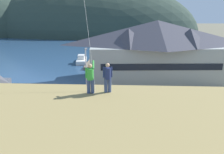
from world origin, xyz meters
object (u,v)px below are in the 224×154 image
wharf_dock (94,63)px  person_kite_flyer (90,77)px  harbor_lodge (156,49)px  parked_car_corner_spot (29,102)px  moored_boat_wharfside (81,60)px  moored_boat_outer_mooring (109,62)px  parked_car_front_row_end (66,104)px  parked_car_front_row_red (104,109)px  parked_car_back_row_right (145,107)px  person_companion (108,77)px  parking_light_pole (86,72)px  parked_car_lone_by_shed (57,136)px

wharf_dock → person_kite_flyer: size_ratio=6.24×
harbor_lodge → parked_car_corner_spot: (-18.01, -14.52, -4.71)m
wharf_dock → moored_boat_wharfside: moored_boat_wharfside is taller
parked_car_corner_spot → moored_boat_outer_mooring: bearing=71.7°
harbor_lodge → wharf_dock: harbor_lodge is taller
parked_car_corner_spot → parked_car_front_row_end: same height
parked_car_corner_spot → parked_car_front_row_end: size_ratio=0.99×
harbor_lodge → parked_car_corner_spot: harbor_lodge is taller
parked_car_front_row_red → parked_car_back_row_right: size_ratio=1.02×
moored_boat_wharfside → person_companion: person_companion is taller
wharf_dock → parked_car_corner_spot: parked_car_corner_spot is taller
harbor_lodge → moored_boat_outer_mooring: harbor_lodge is taller
harbor_lodge → wharf_dock: bearing=138.0°
moored_boat_wharfside → person_companion: bearing=-76.8°
parked_car_corner_spot → person_companion: person_companion is taller
parked_car_front_row_red → parked_car_back_row_right: (4.90, 0.80, 0.00)m
parked_car_corner_spot → person_kite_flyer: bearing=-52.4°
parking_light_pole → person_companion: bearing=-75.8°
wharf_dock → parking_light_pole: bearing=-84.9°
moored_boat_outer_mooring → parked_car_back_row_right: bearing=-77.0°
harbor_lodge → person_companion: size_ratio=14.75×
parked_car_back_row_right → person_kite_flyer: bearing=-110.5°
moored_boat_outer_mooring → person_companion: size_ratio=4.82×
parked_car_lone_by_shed → parking_light_pole: size_ratio=0.58×
wharf_dock → parking_light_pole: 23.50m
parked_car_corner_spot → parked_car_lone_by_shed: bearing=-51.9°
parked_car_front_row_end → person_kite_flyer: (5.19, -12.87, 7.27)m
wharf_dock → person_companion: bearing=-81.1°
moored_boat_outer_mooring → parked_car_back_row_right: moored_boat_outer_mooring is taller
parked_car_corner_spot → parked_car_front_row_end: (4.87, -0.20, 0.00)m
moored_boat_outer_mooring → person_kite_flyer: bearing=-87.8°
parked_car_lone_by_shed → parked_car_corner_spot: size_ratio=1.02×
parked_car_front_row_red → parking_light_pole: parking_light_pole is taller
person_companion → parked_car_back_row_right: bearing=73.3°
parked_car_front_row_red → parked_car_lone_by_shed: (-3.84, -6.18, 0.00)m
moored_boat_outer_mooring → parked_car_front_row_end: (-3.72, -26.19, 0.34)m
wharf_dock → parked_car_lone_by_shed: size_ratio=2.69×
parked_car_front_row_red → moored_boat_wharfside: bearing=105.8°
parked_car_corner_spot → parked_car_back_row_right: bearing=-2.5°
harbor_lodge → parked_car_front_row_end: (-13.14, -14.72, -4.71)m
parked_car_front_row_end → moored_boat_wharfside: bearing=96.9°
harbor_lodge → parked_car_back_row_right: harbor_lodge is taller
moored_boat_outer_mooring → parked_car_front_row_red: 27.46m
harbor_lodge → parked_car_corner_spot: 23.60m
wharf_dock → parked_car_front_row_red: 28.20m
moored_boat_wharfside → person_companion: size_ratio=4.07×
parked_car_front_row_red → parked_car_corner_spot: (-9.81, 1.44, 0.00)m
moored_boat_wharfside → parked_car_front_row_end: (3.40, -28.25, 0.34)m
parked_car_front_row_red → parked_car_corner_spot: same height
parked_car_lone_by_shed → parking_light_pole: bearing=84.8°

